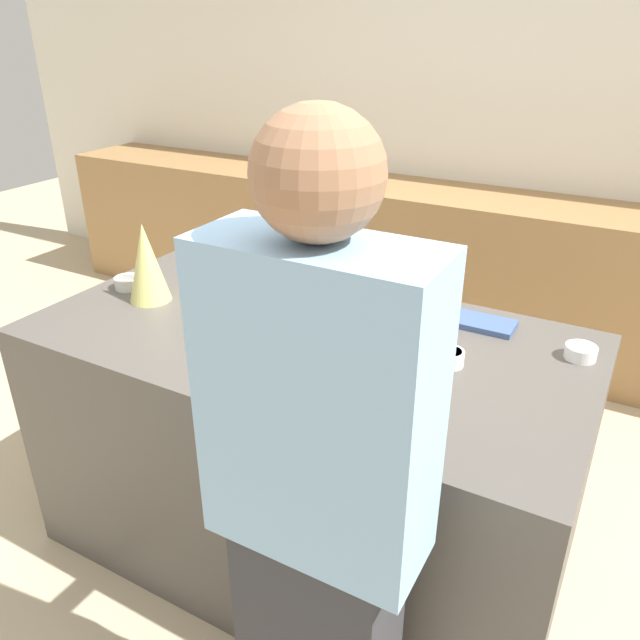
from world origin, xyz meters
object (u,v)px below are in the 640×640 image
(candy_bowl_near_tray_right, at_px, (128,282))
(cookbook, at_px, (482,323))
(candy_bowl_near_tray_left, at_px, (262,291))
(person, at_px, (319,515))
(decorative_tree, at_px, (146,263))
(candy_bowl_front_corner, at_px, (449,357))
(candy_bowl_far_left, at_px, (242,268))
(candy_bowl_center_rear, at_px, (217,280))
(gingerbread_house, at_px, (323,317))
(candy_bowl_far_right, at_px, (581,352))
(candy_bowl_beside_tree, at_px, (387,291))
(baking_tray, at_px, (323,349))

(candy_bowl_near_tray_right, relative_size, cookbook, 0.47)
(candy_bowl_near_tray_left, distance_m, person, 1.14)
(decorative_tree, xyz_separation_m, cookbook, (1.14, 0.38, -0.14))
(candy_bowl_front_corner, bearing_deg, candy_bowl_far_left, 163.25)
(candy_bowl_center_rear, xyz_separation_m, candy_bowl_far_left, (0.01, 0.15, -0.00))
(gingerbread_house, height_order, candy_bowl_far_left, gingerbread_house)
(candy_bowl_near_tray_left, bearing_deg, candy_bowl_front_corner, -10.65)
(candy_bowl_near_tray_right, bearing_deg, candy_bowl_near_tray_left, 19.81)
(gingerbread_house, height_order, candy_bowl_far_right, gingerbread_house)
(candy_bowl_center_rear, height_order, person, person)
(candy_bowl_far_left, distance_m, person, 1.38)
(candy_bowl_far_left, bearing_deg, candy_bowl_center_rear, -93.18)
(candy_bowl_beside_tree, bearing_deg, candy_bowl_center_rear, -158.70)
(baking_tray, relative_size, candy_bowl_far_left, 3.11)
(candy_bowl_near_tray_right, bearing_deg, person, -29.21)
(candy_bowl_front_corner, bearing_deg, baking_tray, -164.01)
(decorative_tree, relative_size, candy_bowl_near_tray_left, 2.57)
(decorative_tree, xyz_separation_m, person, (1.08, -0.65, -0.17))
(person, bearing_deg, cookbook, 86.69)
(candy_bowl_far_right, xyz_separation_m, candy_bowl_far_left, (-1.32, 0.06, 0.01))
(candy_bowl_far_right, bearing_deg, cookbook, 166.99)
(baking_tray, xyz_separation_m, person, (0.33, -0.62, -0.03))
(baking_tray, height_order, candy_bowl_near_tray_right, candy_bowl_near_tray_right)
(candy_bowl_near_tray_right, relative_size, person, 0.06)
(person, bearing_deg, candy_bowl_center_rear, 137.25)
(decorative_tree, height_order, person, person)
(cookbook, relative_size, person, 0.12)
(candy_bowl_center_rear, distance_m, person, 1.28)
(candy_bowl_beside_tree, bearing_deg, candy_bowl_near_tray_left, -150.04)
(candy_bowl_far_left, bearing_deg, candy_bowl_beside_tree, 8.31)
(baking_tray, bearing_deg, candy_bowl_far_right, 25.42)
(candy_bowl_near_tray_left, xyz_separation_m, candy_bowl_near_tray_right, (-0.50, -0.18, 0.00))
(baking_tray, bearing_deg, person, -61.75)
(person, bearing_deg, candy_bowl_near_tray_right, 150.79)
(candy_bowl_beside_tree, xyz_separation_m, cookbook, (0.38, -0.07, -0.01))
(candy_bowl_far_right, distance_m, candy_bowl_near_tray_right, 1.65)
(person, bearing_deg, baking_tray, 118.25)
(candy_bowl_far_right, xyz_separation_m, candy_bowl_near_tray_left, (-1.12, -0.09, -0.00))
(candy_bowl_near_tray_right, bearing_deg, candy_bowl_front_corner, 1.55)
(candy_bowl_beside_tree, xyz_separation_m, candy_bowl_near_tray_right, (-0.91, -0.42, 0.00))
(candy_bowl_far_right, distance_m, candy_bowl_front_corner, 0.41)
(person, bearing_deg, candy_bowl_beside_tree, 106.34)
(candy_bowl_near_tray_right, height_order, cookbook, candy_bowl_near_tray_right)
(decorative_tree, relative_size, candy_bowl_far_left, 2.18)
(candy_bowl_beside_tree, relative_size, candy_bowl_near_tray_right, 0.89)
(candy_bowl_beside_tree, bearing_deg, candy_bowl_far_right, -11.76)
(baking_tray, relative_size, person, 0.24)
(candy_bowl_near_tray_left, bearing_deg, candy_bowl_center_rear, -178.95)
(candy_bowl_front_corner, distance_m, candy_bowl_beside_tree, 0.53)
(candy_bowl_near_tray_right, height_order, person, person)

